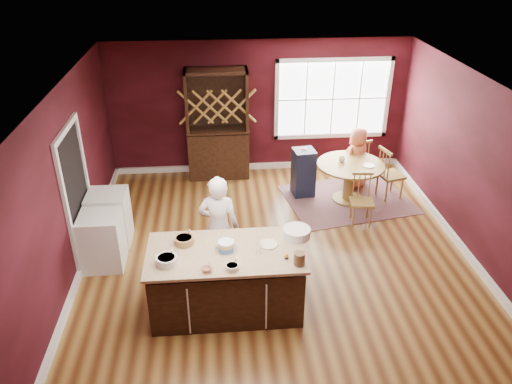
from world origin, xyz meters
TOP-DOWN VIEW (x-y plane):
  - room_shell at (0.00, 0.00)m, footprint 7.00×7.00m
  - window at (1.50, 3.47)m, footprint 2.36×0.10m
  - doorway at (-2.97, 0.60)m, footprint 0.08×1.26m
  - kitchen_island at (-0.82, -0.85)m, footprint 2.02×1.06m
  - dining_table at (1.56, 1.97)m, footprint 1.24×1.24m
  - baker at (-0.89, -0.07)m, footprint 0.63×0.46m
  - layer_cake at (-0.81, -0.80)m, footprint 0.29×0.29m
  - bowl_blue at (-1.54, -1.05)m, footprint 0.26×0.26m
  - bowl_yellow at (-1.35, -0.62)m, footprint 0.25×0.25m
  - bowl_pink at (-1.05, -1.24)m, footprint 0.15×0.15m
  - bowl_olive at (-0.75, -1.23)m, footprint 0.17×0.17m
  - drinking_glass at (-0.39, -0.93)m, footprint 0.08×0.08m
  - dinner_plate at (-0.25, -0.75)m, footprint 0.24×0.24m
  - white_tub at (0.14, -0.59)m, footprint 0.37×0.37m
  - stoneware_crock at (0.08, -1.20)m, footprint 0.14×0.14m
  - toy_figurine at (-0.06, -1.07)m, footprint 0.05×0.05m
  - rug at (1.56, 1.97)m, footprint 2.53×2.12m
  - chair_east at (2.36, 2.01)m, footprint 0.51×0.52m
  - chair_south at (1.57, 1.13)m, footprint 0.42×0.41m
  - chair_north at (1.88, 2.69)m, footprint 0.50×0.49m
  - seated_woman at (1.83, 2.50)m, footprint 0.72×0.66m
  - high_chair at (0.74, 2.26)m, footprint 0.44×0.44m
  - toddler at (0.81, 2.32)m, footprint 0.18×0.14m
  - table_plate at (1.86, 1.85)m, footprint 0.21×0.21m
  - table_cup at (1.41, 2.07)m, footprint 0.12×0.12m
  - hutch at (-0.84, 3.22)m, footprint 1.21×0.50m
  - washer at (-2.64, 0.28)m, footprint 0.60×0.58m
  - dryer at (-2.64, 0.92)m, footprint 0.61×0.59m

SIDE VIEW (x-z plane):
  - rug at x=1.56m, z-range 0.00..0.01m
  - washer at x=-2.64m, z-range 0.00..0.87m
  - kitchen_island at x=-0.82m, z-range -0.02..0.90m
  - dryer at x=-2.64m, z-range 0.00..0.89m
  - chair_south at x=1.57m, z-range 0.00..0.91m
  - chair_north at x=1.88m, z-range 0.00..0.96m
  - high_chair at x=0.74m, z-range 0.00..0.96m
  - chair_east at x=2.36m, z-range 0.00..1.03m
  - dining_table at x=1.56m, z-range 0.16..0.91m
  - seated_woman at x=1.83m, z-range 0.00..1.23m
  - table_plate at x=1.86m, z-range 0.75..0.77m
  - table_cup at x=1.41m, z-range 0.75..0.84m
  - baker at x=-0.89m, z-range 0.00..1.60m
  - toddler at x=0.81m, z-range 0.68..0.94m
  - dinner_plate at x=-0.25m, z-range 0.92..0.94m
  - bowl_pink at x=-1.05m, z-range 0.92..0.97m
  - bowl_olive at x=-0.75m, z-range 0.92..0.98m
  - toy_figurine at x=-0.06m, z-range 0.92..1.01m
  - bowl_yellow at x=-1.35m, z-range 0.92..1.02m
  - bowl_blue at x=-1.54m, z-range 0.92..1.02m
  - layer_cake at x=-0.81m, z-range 0.92..1.04m
  - white_tub at x=0.14m, z-range 0.92..1.05m
  - drinking_glass at x=-0.39m, z-range 0.92..1.07m
  - stoneware_crock at x=0.08m, z-range 0.92..1.09m
  - doorway at x=-2.97m, z-range -0.04..2.09m
  - hutch at x=-0.84m, z-range 0.00..2.22m
  - room_shell at x=0.00m, z-range -2.15..4.85m
  - window at x=1.50m, z-range 0.67..2.33m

